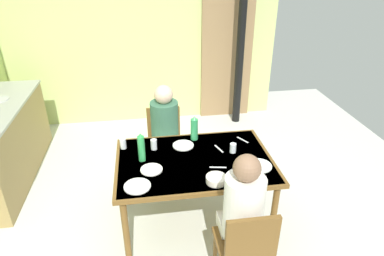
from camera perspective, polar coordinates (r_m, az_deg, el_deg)
ground_plane at (r=3.49m, az=-6.81°, el=-17.13°), size 6.85×6.85×0.00m
wall_back at (r=5.24m, az=-9.00°, el=15.33°), size 4.19×0.10×2.71m
door_wooden at (r=5.41m, az=5.86°, el=12.00°), size 0.80×0.05×2.00m
stove_pipe_column at (r=5.10m, az=8.28°, el=15.06°), size 0.12×0.12×2.71m
kitchen_counter at (r=4.52m, az=-29.44°, el=-2.45°), size 0.61×1.87×0.91m
dining_table at (r=3.15m, az=0.41°, el=-6.42°), size 1.43×0.98×0.75m
chair_near_diner at (r=2.69m, az=9.00°, el=-19.18°), size 0.40×0.40×0.87m
chair_far_diner at (r=3.94m, az=-4.60°, el=-2.11°), size 0.40×0.40×0.87m
person_near_diner at (r=2.59m, az=8.59°, el=-12.72°), size 0.30×0.37×0.77m
person_far_diner at (r=3.68m, az=-4.60°, el=0.68°), size 0.30×0.37×0.77m
water_bottle_green_near at (r=3.38m, az=0.39°, el=-0.09°), size 0.07×0.07×0.26m
water_bottle_green_far at (r=3.07m, az=-8.52°, el=-3.31°), size 0.06×0.06×0.28m
serving_bowl_center at (r=2.82m, az=4.08°, el=-8.62°), size 0.17×0.17×0.05m
dinner_plate_near_left at (r=3.32m, az=-1.49°, el=-2.94°), size 0.21×0.21×0.01m
dinner_plate_near_right at (r=2.99m, az=-6.84°, el=-6.96°), size 0.19×0.19×0.01m
dinner_plate_far_center at (r=3.07m, az=11.20°, el=-6.24°), size 0.23×0.23×0.01m
dinner_plate_far_side at (r=2.81m, az=-9.19°, el=-9.65°), size 0.22×0.22×0.01m
drinking_glass_by_near_diner at (r=3.32m, az=-11.53°, el=-2.58°), size 0.06×0.06×0.10m
drinking_glass_by_far_diner at (r=3.26m, az=-6.45°, el=-2.76°), size 0.06×0.06×0.10m
drinking_glass_spare_center at (r=3.22m, az=6.91°, el=-3.36°), size 0.06×0.06×0.09m
cutlery_knife_near at (r=3.46m, az=8.52°, el=-1.99°), size 0.09×0.14×0.00m
cutlery_fork_near at (r=3.28m, az=4.55°, el=-3.51°), size 0.06×0.15×0.00m
cutlery_knife_far at (r=3.01m, az=4.39°, el=-6.62°), size 0.15×0.04×0.00m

